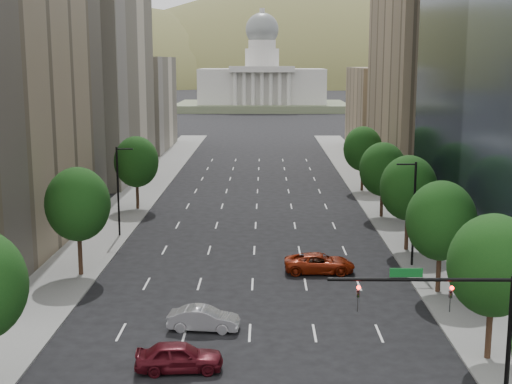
{
  "coord_description": "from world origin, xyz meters",
  "views": [
    {
      "loc": [
        0.92,
        -2.72,
        17.24
      ],
      "look_at": [
        0.32,
        46.62,
        8.0
      ],
      "focal_mm": 49.25,
      "sensor_mm": 36.0,
      "label": 1
    }
  ],
  "objects_px": {
    "capitol": "(262,86)",
    "car_red_far": "(319,263)",
    "car_silver": "(204,319)",
    "car_maroon": "(179,356)",
    "traffic_signal": "(460,312)"
  },
  "relations": [
    {
      "from": "capitol",
      "to": "car_red_far",
      "type": "bearing_deg",
      "value": -88.4
    },
    {
      "from": "capitol",
      "to": "car_silver",
      "type": "bearing_deg",
      "value": -90.82
    },
    {
      "from": "car_silver",
      "to": "car_red_far",
      "type": "bearing_deg",
      "value": -28.45
    },
    {
      "from": "car_maroon",
      "to": "car_red_far",
      "type": "distance_m",
      "value": 21.0
    },
    {
      "from": "traffic_signal",
      "to": "car_silver",
      "type": "bearing_deg",
      "value": 142.25
    },
    {
      "from": "traffic_signal",
      "to": "car_silver",
      "type": "height_order",
      "value": "traffic_signal"
    },
    {
      "from": "capitol",
      "to": "car_silver",
      "type": "xyz_separation_m",
      "value": [
        -3.0,
        -209.24,
        -7.81
      ]
    },
    {
      "from": "car_maroon",
      "to": "capitol",
      "type": "bearing_deg",
      "value": -5.45
    },
    {
      "from": "car_maroon",
      "to": "car_red_far",
      "type": "relative_size",
      "value": 0.85
    },
    {
      "from": "traffic_signal",
      "to": "car_red_far",
      "type": "relative_size",
      "value": 1.57
    },
    {
      "from": "car_silver",
      "to": "car_maroon",
      "type": "bearing_deg",
      "value": 177.24
    },
    {
      "from": "capitol",
      "to": "car_red_far",
      "type": "xyz_separation_m",
      "value": [
        5.49,
        -196.54,
        -7.77
      ]
    },
    {
      "from": "car_silver",
      "to": "car_red_far",
      "type": "relative_size",
      "value": 0.8
    },
    {
      "from": "car_maroon",
      "to": "car_silver",
      "type": "distance_m",
      "value": 6.17
    },
    {
      "from": "car_maroon",
      "to": "car_silver",
      "type": "height_order",
      "value": "car_maroon"
    }
  ]
}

